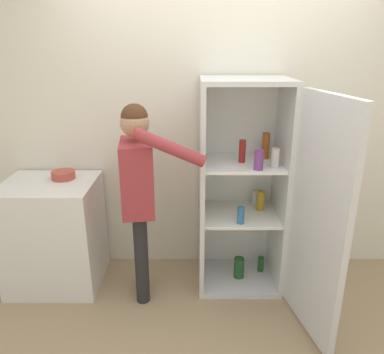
{
  "coord_description": "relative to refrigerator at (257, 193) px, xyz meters",
  "views": [
    {
      "loc": [
        -0.22,
        -2.13,
        1.92
      ],
      "look_at": [
        -0.22,
        0.65,
        0.93
      ],
      "focal_mm": 35.0,
      "sensor_mm": 36.0,
      "label": 1
    }
  ],
  "objects": [
    {
      "name": "ground_plane",
      "position": [
        -0.28,
        -0.55,
        -0.84
      ],
      "size": [
        12.0,
        12.0,
        0.0
      ],
      "primitive_type": "plane",
      "color": "tan"
    },
    {
      "name": "wall_back",
      "position": [
        -0.28,
        0.43,
        0.43
      ],
      "size": [
        7.0,
        0.06,
        2.55
      ],
      "color": "silver",
      "rests_on": "ground_plane"
    },
    {
      "name": "refrigerator",
      "position": [
        0.0,
        0.0,
        0.0
      ],
      "size": [
        0.84,
        1.22,
        1.69
      ],
      "color": "silver",
      "rests_on": "ground_plane"
    },
    {
      "name": "person",
      "position": [
        -0.89,
        -0.12,
        0.14
      ],
      "size": [
        0.64,
        0.54,
        1.54
      ],
      "color": "#262628",
      "rests_on": "ground_plane"
    },
    {
      "name": "counter",
      "position": [
        -1.63,
        0.07,
        -0.39
      ],
      "size": [
        0.72,
        0.62,
        0.9
      ],
      "color": "white",
      "rests_on": "ground_plane"
    },
    {
      "name": "bowl",
      "position": [
        -1.54,
        0.17,
        0.09
      ],
      "size": [
        0.19,
        0.19,
        0.06
      ],
      "color": "#B24738",
      "rests_on": "counter"
    }
  ]
}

